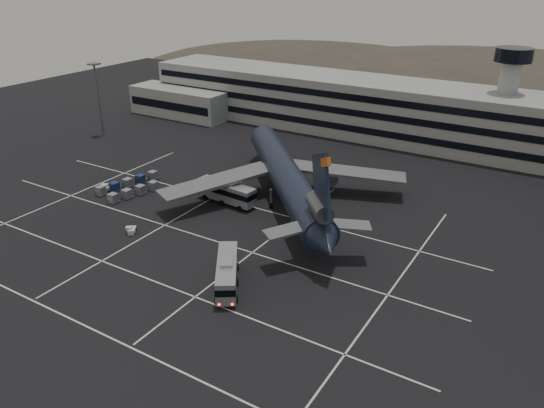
# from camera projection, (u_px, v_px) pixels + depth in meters

# --- Properties ---
(ground) EXTENTS (260.00, 260.00, 0.00)m
(ground) POSITION_uv_depth(u_px,v_px,m) (176.00, 244.00, 84.85)
(ground) COLOR black
(ground) RESTS_ON ground
(lane_markings) EXTENTS (90.00, 55.62, 0.01)m
(lane_markings) POSITION_uv_depth(u_px,v_px,m) (184.00, 243.00, 84.95)
(lane_markings) COLOR silver
(lane_markings) RESTS_ON ground
(terminal) EXTENTS (125.00, 26.00, 24.00)m
(terminal) POSITION_uv_depth(u_px,v_px,m) (346.00, 105.00, 138.46)
(terminal) COLOR gray
(terminal) RESTS_ON ground
(hills) EXTENTS (352.00, 180.00, 44.00)m
(hills) POSITION_uv_depth(u_px,v_px,m) (492.00, 106.00, 213.02)
(hills) COLOR #38332B
(hills) RESTS_ON ground
(lightpole_left) EXTENTS (2.40, 2.40, 18.28)m
(lightpole_left) POSITION_uv_depth(u_px,v_px,m) (97.00, 89.00, 133.13)
(lightpole_left) COLOR slate
(lightpole_left) RESTS_ON ground
(trijet_main) EXTENTS (43.19, 46.06, 18.08)m
(trijet_main) POSITION_uv_depth(u_px,v_px,m) (287.00, 177.00, 96.87)
(trijet_main) COLOR black
(trijet_main) RESTS_ON ground
(bus_near) EXTENTS (8.82, 11.32, 4.17)m
(bus_near) POSITION_uv_depth(u_px,v_px,m) (227.00, 271.00, 73.03)
(bus_near) COLOR #A0A3A8
(bus_near) RESTS_ON ground
(bus_far) EXTENTS (12.37, 3.86, 4.30)m
(bus_far) POSITION_uv_depth(u_px,v_px,m) (226.00, 191.00, 98.17)
(bus_far) COLOR #A0A3A8
(bus_far) RESTS_ON ground
(tug_a) EXTENTS (2.10, 2.78, 1.59)m
(tug_a) POSITION_uv_depth(u_px,v_px,m) (107.00, 188.00, 103.90)
(tug_a) COLOR silver
(tug_a) RESTS_ON ground
(tug_b) EXTENTS (2.12, 2.31, 1.28)m
(tug_b) POSITION_uv_depth(u_px,v_px,m) (132.00, 230.00, 87.82)
(tug_b) COLOR silver
(tug_b) RESTS_ON ground
(uld_cluster) EXTENTS (9.25, 15.00, 1.79)m
(uld_cluster) POSITION_uv_depth(u_px,v_px,m) (130.00, 187.00, 103.94)
(uld_cluster) COLOR #2D2D30
(uld_cluster) RESTS_ON ground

